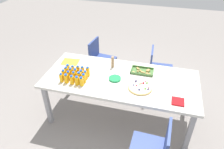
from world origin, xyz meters
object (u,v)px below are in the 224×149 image
object	(u,v)px
juice_bottle_10	(66,72)
juice_bottle_16	(73,70)
juice_bottle_5	(64,75)
fruit_pizza	(140,87)
juice_bottle_18	(83,71)
cardboard_tube	(113,62)
juice_bottle_14	(85,75)
juice_bottle_9	(84,78)
juice_bottle_8	(79,77)
juice_bottle_0	(61,78)
juice_bottle_12	(75,73)
plate_stack	(115,79)
juice_bottle_13	(81,74)
juice_bottle_17	(78,71)
juice_bottle_4	(81,82)
paper_folder	(70,62)
juice_bottle_15	(68,69)
napkin_stack	(178,101)
juice_bottle_1	(66,79)
juice_bottle_6	(69,76)
chair_far_right	(157,67)
chair_near_right	(154,148)
juice_bottle_11	(71,73)
juice_bottle_19	(88,72)
juice_bottle_7	(74,76)
juice_bottle_3	(77,81)
juice_bottle_2	(72,80)
chair_far_left	(100,57)
party_table	(120,81)

from	to	relation	value
juice_bottle_10	juice_bottle_16	distance (m)	0.10
juice_bottle_5	fruit_pizza	bearing A→B (deg)	3.49
juice_bottle_18	cardboard_tube	size ratio (longest dim) A/B	0.81
juice_bottle_14	juice_bottle_9	bearing A→B (deg)	-86.85
juice_bottle_10	fruit_pizza	world-z (taller)	juice_bottle_10
juice_bottle_8	juice_bottle_10	world-z (taller)	juice_bottle_8
juice_bottle_0	juice_bottle_12	size ratio (longest dim) A/B	0.95
juice_bottle_14	plate_stack	world-z (taller)	juice_bottle_14
juice_bottle_13	juice_bottle_14	size ratio (longest dim) A/B	0.98
juice_bottle_17	juice_bottle_18	size ratio (longest dim) A/B	1.01
juice_bottle_4	paper_folder	distance (m)	0.65
juice_bottle_18	paper_folder	size ratio (longest dim) A/B	0.56
juice_bottle_15	napkin_stack	xyz separation A→B (m)	(1.55, -0.24, -0.06)
juice_bottle_5	juice_bottle_8	world-z (taller)	same
fruit_pizza	plate_stack	xyz separation A→B (m)	(-0.37, 0.10, -0.00)
juice_bottle_1	juice_bottle_6	size ratio (longest dim) A/B	1.00
chair_far_right	juice_bottle_17	world-z (taller)	juice_bottle_17
juice_bottle_17	cardboard_tube	distance (m)	0.53
chair_near_right	juice_bottle_10	bearing A→B (deg)	64.21
juice_bottle_11	juice_bottle_14	xyz separation A→B (m)	(0.22, -0.00, -0.00)
juice_bottle_11	juice_bottle_19	xyz separation A→B (m)	(0.23, 0.08, 0.00)
juice_bottle_7	juice_bottle_18	size ratio (longest dim) A/B	1.01
juice_bottle_3	napkin_stack	world-z (taller)	juice_bottle_3
juice_bottle_1	juice_bottle_17	distance (m)	0.24
juice_bottle_2	cardboard_tube	size ratio (longest dim) A/B	0.75
juice_bottle_8	juice_bottle_0	bearing A→B (deg)	-161.68
chair_near_right	juice_bottle_15	distance (m)	1.59
juice_bottle_8	cardboard_tube	size ratio (longest dim) A/B	0.83
juice_bottle_11	juice_bottle_6	bearing A→B (deg)	-91.09
chair_far_left	juice_bottle_3	xyz separation A→B (m)	(0.06, -1.17, 0.31)
juice_bottle_6	juice_bottle_12	world-z (taller)	juice_bottle_12
plate_stack	juice_bottle_18	bearing A→B (deg)	-177.89
chair_far_right	juice_bottle_12	bearing A→B (deg)	-51.61
juice_bottle_18	juice_bottle_15	bearing A→B (deg)	179.67
juice_bottle_16	fruit_pizza	xyz separation A→B (m)	(0.99, -0.09, -0.05)
fruit_pizza	juice_bottle_13	bearing A→B (deg)	178.98
chair_near_right	juice_bottle_0	xyz separation A→B (m)	(-1.35, 0.56, 0.31)
chair_far_right	fruit_pizza	world-z (taller)	chair_far_right
juice_bottle_17	chair_far_left	bearing A→B (deg)	89.04
chair_far_left	juice_bottle_3	bearing A→B (deg)	10.42
juice_bottle_8	juice_bottle_18	size ratio (longest dim) A/B	1.02
juice_bottle_2	juice_bottle_9	world-z (taller)	juice_bottle_9
juice_bottle_12	juice_bottle_14	distance (m)	0.15
party_table	juice_bottle_15	bearing A→B (deg)	-175.07
juice_bottle_8	napkin_stack	world-z (taller)	juice_bottle_8
juice_bottle_4	chair_far_right	bearing A→B (deg)	49.59
juice_bottle_6	juice_bottle_14	world-z (taller)	juice_bottle_6
juice_bottle_6	napkin_stack	distance (m)	1.48
juice_bottle_6	juice_bottle_15	xyz separation A→B (m)	(-0.08, 0.15, 0.00)
juice_bottle_15	paper_folder	size ratio (longest dim) A/B	0.54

